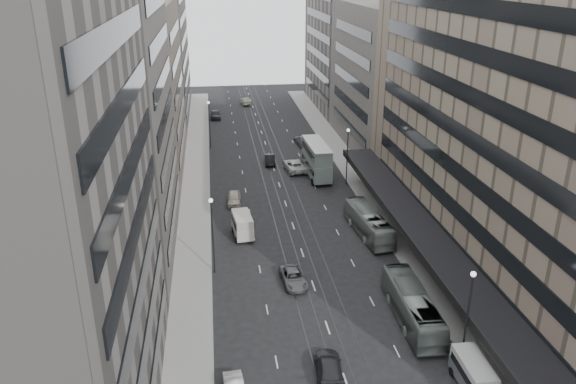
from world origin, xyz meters
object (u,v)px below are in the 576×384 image
vw_microbus (473,373)px  panel_van (242,225)px  sedan_2 (293,278)px  bus_far (368,223)px  double_decker (317,159)px  bus_near (412,306)px

vw_microbus → panel_van: bearing=120.1°
panel_van → sedan_2: size_ratio=0.95×
bus_far → panel_van: bus_far is taller
panel_van → sedan_2: bearing=-74.6°
vw_microbus → panel_van: panel_van is taller
vw_microbus → sedan_2: 20.04m
double_decker → sedan_2: double_decker is taller
vw_microbus → panel_van: size_ratio=1.00×
panel_van → sedan_2: (4.37, -11.22, -0.86)m
double_decker → panel_van: size_ratio=2.11×
vw_microbus → panel_van: 31.89m
double_decker → panel_van: double_decker is taller
bus_far → panel_van: 14.79m
bus_near → sedan_2: bus_near is taller
double_decker → sedan_2: size_ratio=2.01×
panel_van → bus_near: bearing=-59.6°
bus_far → double_decker: 20.36m
bus_near → vw_microbus: 9.08m
bus_near → bus_far: bearing=-91.3°
vw_microbus → sedan_2: (-11.12, 16.65, -0.70)m
bus_far → sedan_2: size_ratio=2.27×
bus_near → double_decker: double_decker is taller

